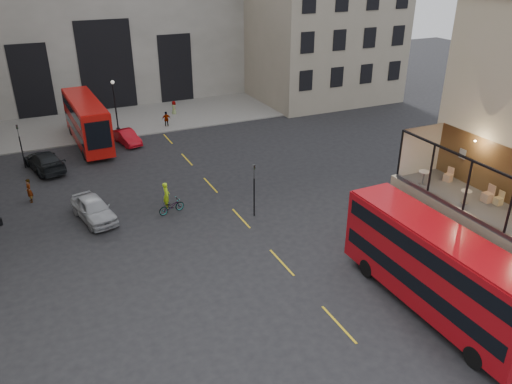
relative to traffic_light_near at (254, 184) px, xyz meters
name	(u,v)px	position (x,y,z in m)	size (l,w,h in m)	color
ground	(372,313)	(1.00, -12.00, -2.42)	(140.00, 140.00, 0.00)	black
host_frontage	(475,246)	(7.50, -12.00, -0.17)	(3.00, 11.00, 4.50)	tan
cafe_floor	(484,208)	(7.50, -12.00, 2.12)	(3.00, 10.00, 0.10)	slate
gateway	(94,20)	(-4.00, 35.99, 6.96)	(35.00, 10.60, 18.00)	#A29E96
building_right	(313,9)	(21.00, 27.97, 7.97)	(16.60, 18.60, 20.00)	gray
pavement_far	(111,121)	(-5.00, 26.00, -2.36)	(40.00, 12.00, 0.12)	slate
traffic_light_near	(254,184)	(0.00, 0.00, 0.00)	(0.16, 0.20, 3.80)	black
traffic_light_far	(20,141)	(-14.00, 16.00, 0.00)	(0.16, 0.20, 3.80)	black
street_lamp_b	(116,110)	(-5.00, 22.00, -0.03)	(0.36, 0.36, 5.33)	black
bus_near	(436,266)	(3.92, -12.83, 0.11)	(2.75, 11.36, 4.52)	#A20B12
bus_far	(87,120)	(-8.14, 19.64, 0.03)	(2.93, 11.05, 4.37)	#AE100C
car_a	(94,209)	(-10.10, 4.12, -1.62)	(1.91, 4.74, 1.62)	#A3A5AB
car_b	(127,137)	(-4.87, 18.30, -1.76)	(1.40, 4.02, 1.33)	#AC0A15
car_c	(44,161)	(-12.46, 14.77, -1.64)	(2.21, 5.43, 1.58)	black
bicycle	(171,206)	(-5.06, 2.83, -1.92)	(0.67, 1.92, 1.01)	gray
cyclist	(166,195)	(-5.14, 3.69, -1.45)	(0.71, 0.47, 1.96)	#A7DA17
pedestrian_b	(97,128)	(-7.11, 21.51, -1.45)	(1.25, 0.72, 1.94)	gray
pedestrian_c	(166,119)	(-0.04, 21.67, -1.58)	(0.99, 0.41, 1.68)	gray
pedestrian_d	(174,108)	(1.96, 25.69, -1.64)	(0.77, 0.50, 1.58)	gray
pedestrian_e	(29,191)	(-13.91, 8.85, -1.53)	(0.65, 0.43, 1.79)	gray
cafe_table_mid	(466,195)	(6.99, -11.18, 2.64)	(0.56, 0.56, 0.71)	beige
cafe_table_far	(424,176)	(6.66, -8.41, 2.70)	(0.63, 0.63, 0.79)	white
cafe_chair_b	(498,201)	(8.41, -12.06, 2.40)	(0.38, 0.38, 0.75)	#DDBD7F
cafe_chair_c	(487,197)	(8.15, -11.58, 2.46)	(0.49, 0.49, 0.94)	#DCA87F
cafe_chair_d	(448,177)	(8.23, -8.70, 2.43)	(0.49, 0.49, 0.83)	#DEAA80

